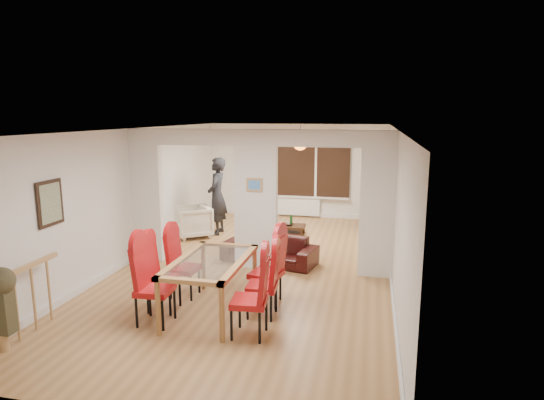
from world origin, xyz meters
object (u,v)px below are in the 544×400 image
(dining_table, at_px, (211,286))
(bottle, at_px, (291,220))
(dining_chair_rb, at_px, (262,281))
(dining_chair_lc, at_px, (184,264))
(person, at_px, (217,196))
(dining_chair_ra, at_px, (249,295))
(sofa, at_px, (269,249))
(dining_chair_rc, at_px, (266,268))
(dining_chair_la, at_px, (155,284))
(coffee_table, at_px, (285,229))
(armchair, at_px, (193,222))
(dining_chair_lb, at_px, (163,276))
(bowl, at_px, (289,224))
(television, at_px, (367,217))

(dining_table, distance_m, bottle, 4.58)
(bottle, bearing_deg, dining_chair_rb, -85.14)
(dining_chair_lc, xyz_separation_m, person, (-0.76, 3.77, 0.40))
(dining_chair_ra, xyz_separation_m, sofa, (-0.41, 2.96, -0.30))
(bottle, bearing_deg, dining_chair_rc, -85.20)
(dining_chair_la, relative_size, dining_chair_rb, 1.10)
(dining_chair_ra, relative_size, coffee_table, 1.16)
(dining_chair_ra, bearing_deg, dining_table, 136.28)
(dining_chair_ra, relative_size, sofa, 0.61)
(sofa, relative_size, armchair, 2.27)
(dining_chair_la, height_order, dining_chair_rc, dining_chair_la)
(dining_chair_la, xyz_separation_m, armchair, (-1.23, 4.36, -0.21))
(dining_chair_lb, distance_m, sofa, 2.69)
(dining_chair_rb, height_order, sofa, dining_chair_rb)
(person, bearing_deg, bowl, 96.02)
(sofa, xyz_separation_m, television, (1.81, 3.22, 0.03))
(coffee_table, height_order, bowl, bowl)
(person, bearing_deg, coffee_table, 98.11)
(dining_chair_lc, height_order, armchair, dining_chair_lc)
(dining_chair_lc, distance_m, television, 5.82)
(dining_chair_lc, height_order, bottle, dining_chair_lc)
(sofa, bearing_deg, armchair, 158.10)
(dining_chair_ra, distance_m, bottle, 5.15)
(television, relative_size, bottle, 3.76)
(television, height_order, coffee_table, television)
(armchair, xyz_separation_m, bowl, (2.17, 0.70, -0.12))
(dining_chair_lb, height_order, bowl, dining_chair_lb)
(dining_table, height_order, dining_chair_lc, dining_chair_lc)
(dining_chair_la, xyz_separation_m, dining_chair_lb, (-0.08, 0.43, -0.05))
(television, bearing_deg, bowl, 110.79)
(person, height_order, coffee_table, person)
(dining_chair_ra, relative_size, television, 1.10)
(dining_chair_la, bearing_deg, dining_table, 35.33)
(dining_chair_lc, bearing_deg, armchair, 114.78)
(dining_chair_lc, xyz_separation_m, dining_chair_rb, (1.38, -0.44, -0.00))
(dining_chair_rb, xyz_separation_m, person, (-2.14, 4.21, 0.40))
(dining_chair_rb, relative_size, person, 0.57)
(bowl, bearing_deg, dining_chair_ra, -85.31)
(dining_chair_rc, distance_m, person, 4.33)
(dining_chair_lc, relative_size, dining_chair_ra, 0.93)
(dining_chair_rc, bearing_deg, dining_chair_ra, -77.39)
(person, bearing_deg, dining_chair_lb, 5.05)
(bottle, distance_m, bowl, 0.13)
(person, height_order, bottle, person)
(coffee_table, bearing_deg, television, 27.60)
(dining_chair_la, xyz_separation_m, coffee_table, (0.84, 5.10, -0.47))
(dining_chair_la, xyz_separation_m, dining_chair_ra, (1.36, -0.07, -0.01))
(dining_table, relative_size, dining_chair_lc, 1.64)
(dining_chair_lc, height_order, person, person)
(dining_chair_rc, relative_size, sofa, 0.61)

